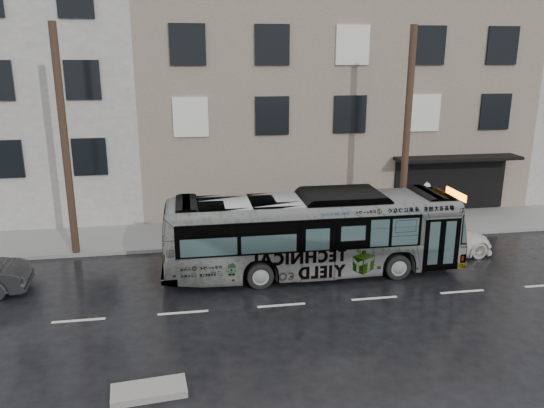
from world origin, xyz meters
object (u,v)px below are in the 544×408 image
at_px(utility_pole_rear, 65,143).
at_px(white_sedan, 435,239).
at_px(sign_post, 425,208).
at_px(utility_pole_front, 407,135).
at_px(bus, 313,233).

distance_m(utility_pole_rear, white_sedan, 15.22).
bearing_deg(sign_post, utility_pole_rear, 180.00).
height_order(utility_pole_front, sign_post, utility_pole_front).
relative_size(utility_pole_rear, sign_post, 3.75).
bearing_deg(utility_pole_rear, bus, -19.49).
bearing_deg(sign_post, white_sedan, -104.05).
relative_size(sign_post, bus, 0.22).
distance_m(utility_pole_rear, sign_post, 15.46).
xyz_separation_m(sign_post, white_sedan, (-0.59, -2.35, -0.66)).
distance_m(utility_pole_front, bus, 6.60).
bearing_deg(white_sedan, utility_pole_rear, 74.30).
bearing_deg(utility_pole_front, white_sedan, -77.74).
distance_m(sign_post, white_sedan, 2.51).
height_order(utility_pole_front, utility_pole_rear, same).
bearing_deg(white_sedan, utility_pole_front, 5.76).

